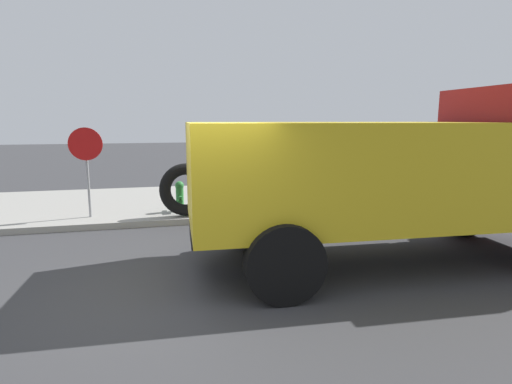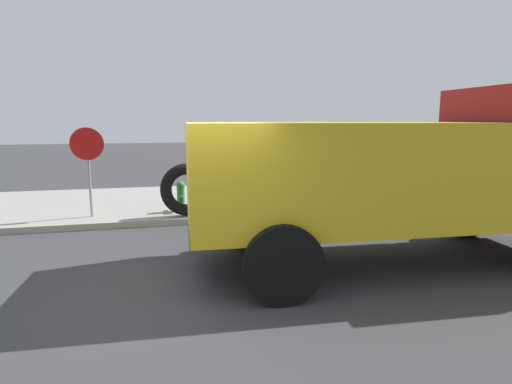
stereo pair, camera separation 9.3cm
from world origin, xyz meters
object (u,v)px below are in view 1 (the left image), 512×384
fire_hydrant (180,195)px  stop_sign (86,156)px  dump_truck_yellow (410,170)px  loose_tire (186,190)px

fire_hydrant → stop_sign: (-2.12, -0.15, 1.06)m
fire_hydrant → dump_truck_yellow: dump_truck_yellow is taller
fire_hydrant → dump_truck_yellow: bearing=-49.8°
stop_sign → dump_truck_yellow: 7.07m
fire_hydrant → loose_tire: size_ratio=0.61×
fire_hydrant → loose_tire: 0.60m
dump_truck_yellow → loose_tire: bearing=133.1°
loose_tire → dump_truck_yellow: (3.50, -3.74, 0.82)m
loose_tire → dump_truck_yellow: dump_truck_yellow is taller
stop_sign → fire_hydrant: bearing=4.1°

